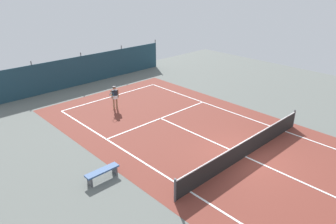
{
  "coord_description": "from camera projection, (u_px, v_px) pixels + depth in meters",
  "views": [
    {
      "loc": [
        -12.28,
        -7.29,
        8.45
      ],
      "look_at": [
        -0.36,
        5.33,
        0.9
      ],
      "focal_mm": 33.63,
      "sensor_mm": 36.0,
      "label": 1
    }
  ],
  "objects": [
    {
      "name": "court_surface",
      "position": [
        245.0,
        157.0,
        15.96
      ],
      "size": [
        11.02,
        26.6,
        0.01
      ],
      "color": "brown",
      "rests_on": "ground"
    },
    {
      "name": "courtside_bench",
      "position": [
        102.0,
        172.0,
        14.05
      ],
      "size": [
        1.6,
        0.4,
        0.49
      ],
      "color": "#335184",
      "rests_on": "ground"
    },
    {
      "name": "ground_plane",
      "position": [
        245.0,
        157.0,
        15.96
      ],
      "size": [
        36.0,
        36.0,
        0.0
      ],
      "primitive_type": "plane",
      "color": "slate"
    },
    {
      "name": "back_fence",
      "position": [
        81.0,
        75.0,
        26.74
      ],
      "size": [
        16.3,
        0.98,
        2.7
      ],
      "color": "#1E3D4C",
      "rests_on": "ground"
    },
    {
      "name": "tennis_net",
      "position": [
        246.0,
        148.0,
        15.76
      ],
      "size": [
        10.12,
        0.1,
        1.1
      ],
      "color": "black",
      "rests_on": "ground"
    },
    {
      "name": "tennis_player",
      "position": [
        115.0,
        96.0,
        21.27
      ],
      "size": [
        0.84,
        0.65,
        1.64
      ],
      "rotation": [
        0.0,
        0.0,
        2.74
      ],
      "color": "#9E7051",
      "rests_on": "ground"
    },
    {
      "name": "tennis_ball_near_player",
      "position": [
        116.0,
        100.0,
        23.21
      ],
      "size": [
        0.07,
        0.07,
        0.07
      ],
      "primitive_type": "sphere",
      "color": "#CCDB33",
      "rests_on": "ground"
    }
  ]
}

